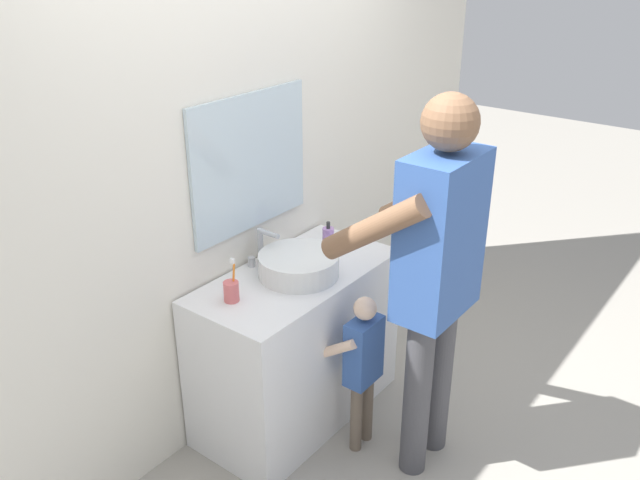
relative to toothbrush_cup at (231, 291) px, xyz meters
name	(u,v)px	position (x,y,z in m)	size (l,w,h in m)	color
ground_plane	(343,433)	(0.37, -0.37, -0.88)	(14.00, 14.00, 0.00)	#9E998E
back_wall	(243,160)	(0.37, 0.25, 0.47)	(4.40, 0.10, 2.70)	silver
vanity_cabinet	(297,345)	(0.37, -0.07, -0.47)	(1.10, 0.54, 0.83)	white
sink_basin	(299,265)	(0.37, -0.09, 0.01)	(0.39, 0.39, 0.11)	silver
faucet	(262,247)	(0.37, 0.15, 0.03)	(0.18, 0.14, 0.18)	#B7BABF
toothbrush_cup	(231,291)	(0.00, 0.00, 0.00)	(0.07, 0.07, 0.21)	#D86666
soap_bottle	(328,239)	(0.68, -0.04, 0.02)	(0.06, 0.06, 0.16)	#B27FC6
child_toddler	(362,359)	(0.37, -0.47, -0.38)	(0.26, 0.26, 0.84)	#6B5B4C
adult_parent	(435,259)	(0.49, -0.75, 0.19)	(0.56, 0.58, 1.79)	#47474C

